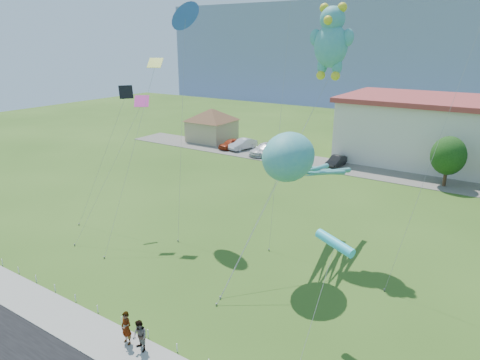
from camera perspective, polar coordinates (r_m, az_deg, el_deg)
name	(u,v)px	position (r m, az deg, el deg)	size (l,w,h in m)	color
ground	(152,318)	(25.84, -11.66, -17.63)	(160.00, 160.00, 0.00)	#2C4D15
sidewalk	(114,345)	(24.37, -16.46, -20.39)	(80.00, 2.50, 0.10)	gray
parking_strip	(356,169)	(53.89, 15.19, 1.40)	(70.00, 6.00, 0.06)	#59544C
hill_ridge	(463,50)	(135.36, 27.58, 15.12)	(160.00, 50.00, 25.00)	#7586A1
pavilion	(212,122)	(66.65, -3.78, 7.77)	(9.20, 9.20, 5.00)	tan
rope_fence	(135,327)	(24.99, -13.88, -18.49)	(26.05, 0.05, 0.50)	white
tree_near	(448,156)	(50.10, 26.03, 2.92)	(3.60, 3.60, 5.47)	#3F2B19
pedestrian_left	(126,328)	(23.73, -14.92, -18.52)	(0.67, 0.44, 1.82)	gray
pedestrian_right	(140,336)	(23.15, -13.20, -19.60)	(0.82, 0.64, 1.70)	gray
parked_car_red	(231,144)	(61.88, -1.20, 4.86)	(1.64, 4.08, 1.39)	#9B2E13
parked_car_silver	(243,144)	(61.35, 0.38, 4.80)	(1.59, 4.57, 1.51)	#BABAC1
parked_car_white	(264,149)	(58.60, 3.29, 4.14)	(2.13, 5.24, 1.52)	silver
parked_car_black	(336,161)	(54.26, 12.71, 2.46)	(1.38, 3.96, 1.31)	black
octopus_kite	(297,164)	(28.56, 7.67, 2.16)	(3.13, 13.60, 9.51)	teal
teddy_bear_kite	(331,40)	(31.95, 12.06, 17.79)	(3.22, 12.65, 17.39)	teal
small_kite_cyan	(335,244)	(22.01, 12.51, -8.31)	(0.50, 5.28, 5.77)	#33D0E6
small_kite_black	(121,107)	(36.64, -15.65, 9.30)	(3.41, 4.66, 11.39)	black
small_kite_yellow	(149,86)	(34.06, -12.03, 12.14)	(1.54, 7.94, 13.73)	#C0D131
small_kite_pink	(134,117)	(34.21, -13.93, 8.13)	(2.92, 6.56, 10.92)	#F035A1
small_kite_blue	(185,21)	(35.54, -7.35, 20.23)	(3.30, 5.41, 17.40)	blue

